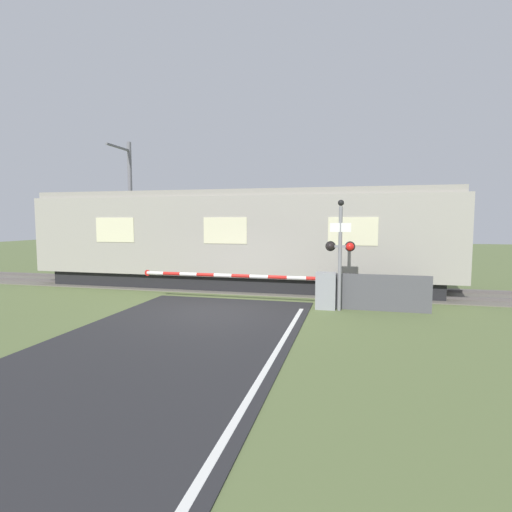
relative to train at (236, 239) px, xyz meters
name	(u,v)px	position (x,y,z in m)	size (l,w,h in m)	color
ground_plane	(214,312)	(0.64, -4.42, -1.98)	(80.00, 80.00, 0.00)	#5B6B3D
track_bed	(251,287)	(0.64, 0.00, -1.95)	(36.00, 3.20, 0.13)	#666056
train	(236,239)	(0.00, 0.00, 0.00)	(16.60, 2.78, 3.86)	black
crossing_barrier	(306,287)	(3.21, -3.15, -1.34)	(6.41, 0.44, 1.13)	gray
signal_post	(340,248)	(4.21, -3.29, -0.09)	(0.87, 0.26, 3.31)	gray
catenary_pole	(130,207)	(-5.90, 1.96, 1.39)	(0.20, 1.90, 6.43)	slate
roadside_fence	(375,293)	(5.26, -3.06, -1.43)	(3.19, 0.06, 1.10)	#4C4C51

